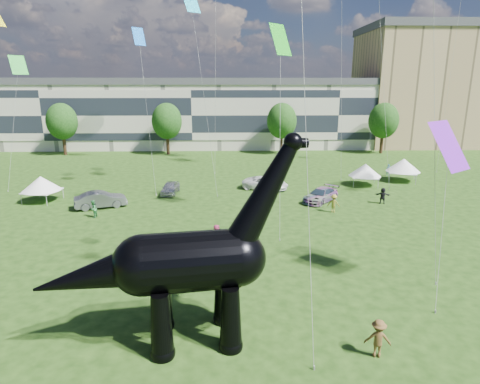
{
  "coord_description": "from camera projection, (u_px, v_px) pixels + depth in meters",
  "views": [
    {
      "loc": [
        -1.35,
        -17.57,
        11.83
      ],
      "look_at": [
        -0.61,
        8.0,
        5.0
      ],
      "focal_mm": 30.0,
      "sensor_mm": 36.0,
      "label": 1
    }
  ],
  "objects": [
    {
      "name": "ground",
      "position": [
        257.0,
        329.0,
        20.06
      ],
      "size": [
        220.0,
        220.0,
        0.0
      ],
      "primitive_type": "plane",
      "color": "#16330C",
      "rests_on": "ground"
    },
    {
      "name": "terrace_row",
      "position": [
        194.0,
        116.0,
        78.16
      ],
      "size": [
        78.0,
        11.0,
        12.0
      ],
      "primitive_type": "cube",
      "color": "beige",
      "rests_on": "ground"
    },
    {
      "name": "apartment_block",
      "position": [
        432.0,
        89.0,
        81.11
      ],
      "size": [
        28.0,
        18.0,
        22.0
      ],
      "primitive_type": "cube",
      "color": "tan",
      "rests_on": "ground"
    },
    {
      "name": "tree_far_left",
      "position": [
        62.0,
        119.0,
        68.78
      ],
      "size": [
        5.2,
        5.2,
        9.44
      ],
      "color": "#382314",
      "rests_on": "ground"
    },
    {
      "name": "tree_mid_left",
      "position": [
        167.0,
        118.0,
        69.28
      ],
      "size": [
        5.2,
        5.2,
        9.44
      ],
      "color": "#382314",
      "rests_on": "ground"
    },
    {
      "name": "tree_mid_right",
      "position": [
        282.0,
        118.0,
        69.84
      ],
      "size": [
        5.2,
        5.2,
        9.44
      ],
      "color": "#382314",
      "rests_on": "ground"
    },
    {
      "name": "tree_far_right",
      "position": [
        384.0,
        118.0,
        70.34
      ],
      "size": [
        5.2,
        5.2,
        9.44
      ],
      "color": "#382314",
      "rests_on": "ground"
    },
    {
      "name": "dinosaur_sculpture",
      "position": [
        181.0,
        265.0,
        18.33
      ],
      "size": [
        12.53,
        4.09,
        10.2
      ],
      "rotation": [
        0.0,
        0.0,
        0.15
      ],
      "color": "black",
      "rests_on": "ground"
    },
    {
      "name": "car_silver",
      "position": [
        170.0,
        188.0,
        44.9
      ],
      "size": [
        1.96,
        4.16,
        1.38
      ],
      "primitive_type": "imported",
      "rotation": [
        0.0,
        0.0,
        -0.09
      ],
      "color": "#B9BABE",
      "rests_on": "ground"
    },
    {
      "name": "car_grey",
      "position": [
        101.0,
        200.0,
        39.83
      ],
      "size": [
        5.29,
        3.43,
        1.65
      ],
      "primitive_type": "imported",
      "rotation": [
        0.0,
        0.0,
        1.94
      ],
      "color": "slate",
      "rests_on": "ground"
    },
    {
      "name": "car_white",
      "position": [
        265.0,
        183.0,
        46.87
      ],
      "size": [
        5.82,
        4.1,
        1.48
      ],
      "primitive_type": "imported",
      "rotation": [
        0.0,
        0.0,
        1.22
      ],
      "color": "white",
      "rests_on": "ground"
    },
    {
      "name": "car_dark",
      "position": [
        321.0,
        195.0,
        41.87
      ],
      "size": [
        4.81,
        5.05,
        1.44
      ],
      "primitive_type": "imported",
      "rotation": [
        0.0,
        0.0,
        -0.73
      ],
      "color": "#595960",
      "rests_on": "ground"
    },
    {
      "name": "gazebo_near",
      "position": [
        365.0,
        170.0,
        48.52
      ],
      "size": [
        4.49,
        4.49,
        2.66
      ],
      "rotation": [
        0.0,
        0.0,
        -0.2
      ],
      "color": "white",
      "rests_on": "ground"
    },
    {
      "name": "gazebo_far",
      "position": [
        403.0,
        165.0,
        50.61
      ],
      "size": [
        5.4,
        5.4,
        2.89
      ],
      "rotation": [
        0.0,
        0.0,
        -0.38
      ],
      "color": "white",
      "rests_on": "ground"
    },
    {
      "name": "gazebo_left",
      "position": [
        41.0,
        184.0,
        41.7
      ],
      "size": [
        4.56,
        4.56,
        2.71
      ],
      "rotation": [
        0.0,
        0.0,
        -0.19
      ],
      "color": "white",
      "rests_on": "ground"
    },
    {
      "name": "visitors",
      "position": [
        233.0,
        218.0,
        34.25
      ],
      "size": [
        45.32,
        37.39,
        1.83
      ],
      "color": "olive",
      "rests_on": "ground"
    }
  ]
}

